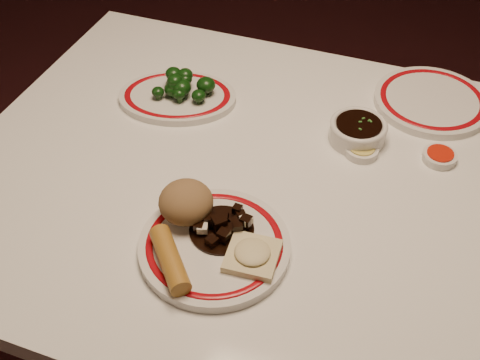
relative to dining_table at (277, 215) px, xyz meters
The scene contains 12 objects.
dining_table is the anchor object (origin of this frame).
main_plate 0.22m from the dining_table, 104.65° to the right, with size 0.26×0.26×0.02m.
rice_mound 0.24m from the dining_table, 127.31° to the right, with size 0.09×0.09×0.07m, color olive.
spring_roll 0.30m from the dining_table, 110.51° to the right, with size 0.03×0.03×0.12m, color #B37D2C.
fried_wonton 0.23m from the dining_table, 84.85° to the right, with size 0.09×0.09×0.02m.
stirfry_heap 0.21m from the dining_table, 106.83° to the right, with size 0.11×0.11×0.03m.
broccoli_plate 0.33m from the dining_table, 149.89° to the left, with size 0.29×0.27×0.02m.
broccoli_pile 0.34m from the dining_table, 148.29° to the left, with size 0.12×0.09×0.05m.
soy_bowl 0.22m from the dining_table, 56.30° to the left, with size 0.11×0.11×0.04m.
sweet_sour_dish 0.33m from the dining_table, 30.61° to the left, with size 0.06×0.06×0.02m.
mustard_dish 0.20m from the dining_table, 44.89° to the left, with size 0.06×0.06×0.02m.
far_plate 0.41m from the dining_table, 55.08° to the left, with size 0.26×0.26×0.02m.
Camera 1 is at (0.20, -0.76, 1.52)m, focal length 45.00 mm.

